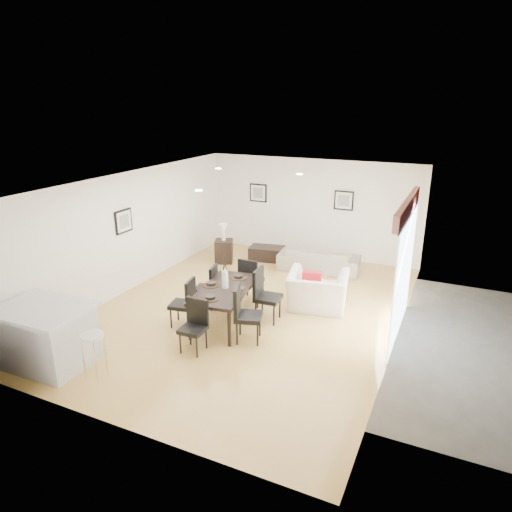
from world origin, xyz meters
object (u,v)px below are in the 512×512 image
at_px(dining_table, 225,291).
at_px(coffee_table, 267,253).
at_px(dining_chair_head, 195,322).
at_px(bar_stool, 93,341).
at_px(armchair, 318,291).
at_px(side_table, 224,251).
at_px(kitchen_island, 46,335).
at_px(dining_chair_efar, 264,292).
at_px(sofa, 319,259).
at_px(dining_chair_wnear, 186,300).
at_px(dining_chair_foot, 250,278).
at_px(dining_chair_enear, 244,311).
at_px(dining_chair_wfar, 209,285).

bearing_deg(dining_table, coffee_table, 93.79).
relative_size(dining_chair_head, bar_stool, 1.22).
bearing_deg(armchair, side_table, -38.83).
bearing_deg(kitchen_island, armchair, 46.96).
bearing_deg(side_table, bar_stool, -82.27).
bearing_deg(dining_chair_head, kitchen_island, -145.90).
bearing_deg(coffee_table, dining_chair_efar, -77.45).
distance_m(sofa, dining_table, 3.68).
bearing_deg(kitchen_island, dining_chair_efar, 46.81).
relative_size(dining_chair_wnear, dining_chair_foot, 0.98).
height_order(armchair, kitchen_island, kitchen_island).
relative_size(dining_chair_efar, coffee_table, 1.15).
distance_m(sofa, kitchen_island, 6.70).
distance_m(sofa, armchair, 2.27).
distance_m(dining_chair_wnear, dining_chair_enear, 1.26).
bearing_deg(dining_chair_efar, armchair, -44.49).
bearing_deg(coffee_table, bar_stool, -101.84).
relative_size(dining_chair_enear, bar_stool, 1.37).
height_order(sofa, kitchen_island, kitchen_island).
height_order(dining_table, kitchen_island, kitchen_island).
bearing_deg(dining_chair_head, dining_chair_foot, 88.43).
height_order(dining_chair_wnear, kitchen_island, kitchen_island).
distance_m(armchair, dining_chair_enear, 2.05).
xyz_separation_m(dining_chair_enear, bar_stool, (-1.60, -2.05, 0.07)).
relative_size(sofa, coffee_table, 2.22).
height_order(dining_chair_enear, dining_chair_foot, dining_chair_enear).
distance_m(dining_chair_wfar, dining_chair_efar, 1.26).
height_order(dining_chair_wfar, dining_chair_efar, dining_chair_efar).
bearing_deg(dining_chair_enear, dining_chair_wfar, 35.47).
xyz_separation_m(dining_chair_wnear, side_table, (-1.10, 3.55, -0.23)).
bearing_deg(side_table, coffee_table, 33.57).
height_order(armchair, side_table, armchair).
bearing_deg(bar_stool, armchair, 58.42).
bearing_deg(side_table, dining_chair_wnear, -72.74).
distance_m(dining_chair_wnear, dining_chair_efar, 1.53).
bearing_deg(dining_table, bar_stool, -118.46).
relative_size(dining_chair_wfar, dining_chair_foot, 0.95).
bearing_deg(dining_chair_wfar, sofa, 144.11).
height_order(armchair, dining_chair_enear, dining_chair_enear).
xyz_separation_m(dining_chair_enear, kitchen_island, (-2.61, -2.05, -0.07)).
bearing_deg(dining_chair_foot, dining_chair_wfar, 44.18).
bearing_deg(kitchen_island, sofa, 63.64).
height_order(dining_chair_foot, coffee_table, dining_chair_foot).
bearing_deg(dining_chair_wfar, bar_stool, -17.63).
xyz_separation_m(dining_chair_wfar, dining_chair_foot, (0.64, 0.64, 0.03)).
xyz_separation_m(side_table, kitchen_island, (-0.25, -5.65, 0.21)).
bearing_deg(dining_chair_wnear, dining_chair_efar, 113.56).
bearing_deg(dining_table, side_table, 111.61).
bearing_deg(sofa, dining_chair_wnear, 64.13).
bearing_deg(kitchen_island, dining_chair_foot, 59.45).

